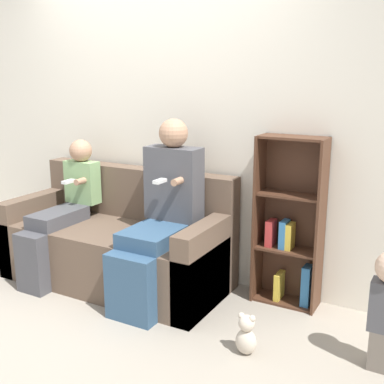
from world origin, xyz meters
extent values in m
plane|color=#9E9384|center=(0.00, 0.00, 0.00)|extent=(14.00, 14.00, 0.00)
cube|color=silver|center=(0.00, 0.94, 1.27)|extent=(10.00, 0.06, 2.55)
cube|color=brown|center=(-0.12, 0.38, 0.24)|extent=(1.83, 0.65, 0.47)
cube|color=brown|center=(-0.12, 0.79, 0.45)|extent=(1.83, 0.17, 0.90)
cube|color=brown|center=(-0.96, 0.38, 0.32)|extent=(0.15, 0.65, 0.64)
cube|color=brown|center=(0.72, 0.38, 0.32)|extent=(0.15, 0.65, 0.64)
cube|color=#335170|center=(0.36, 0.00, 0.24)|extent=(0.36, 0.12, 0.47)
cube|color=#335170|center=(0.36, 0.28, 0.53)|extent=(0.36, 0.43, 0.11)
cube|color=#4C4C51|center=(0.36, 0.59, 0.86)|extent=(0.43, 0.19, 0.55)
sphere|color=tan|center=(0.36, 0.59, 1.24)|extent=(0.22, 0.22, 0.22)
cylinder|color=tan|center=(0.48, 0.44, 0.92)|extent=(0.05, 0.10, 0.05)
cube|color=white|center=(0.36, 0.39, 0.92)|extent=(0.05, 0.12, 0.02)
cube|color=#47474C|center=(-0.57, 0.00, 0.24)|extent=(0.25, 0.12, 0.47)
cube|color=#47474C|center=(-0.57, 0.31, 0.53)|extent=(0.25, 0.49, 0.11)
cube|color=#84AD70|center=(-0.57, 0.62, 0.76)|extent=(0.30, 0.13, 0.36)
sphere|color=tan|center=(-0.57, 0.62, 1.03)|extent=(0.19, 0.19, 0.19)
cylinder|color=tan|center=(-0.49, 0.50, 0.80)|extent=(0.05, 0.10, 0.05)
cube|color=white|center=(-0.57, 0.45, 0.80)|extent=(0.05, 0.12, 0.02)
cube|color=#70665B|center=(1.97, 0.25, 0.12)|extent=(0.16, 0.12, 0.24)
cube|color=#4C2D1E|center=(0.98, 0.79, 0.62)|extent=(0.02, 0.23, 1.25)
cube|color=#4C2D1E|center=(1.44, 0.79, 0.62)|extent=(0.02, 0.23, 1.25)
cube|color=#4C2D1E|center=(1.21, 0.89, 0.62)|extent=(0.48, 0.02, 1.25)
cube|color=#4C2D1E|center=(1.21, 0.79, 0.01)|extent=(0.44, 0.20, 0.02)
cube|color=#4C2D1E|center=(1.21, 0.79, 0.42)|extent=(0.44, 0.20, 0.02)
cube|color=#4C2D1E|center=(1.21, 0.79, 0.83)|extent=(0.44, 0.20, 0.02)
cube|color=#4C2D1E|center=(1.21, 0.79, 1.24)|extent=(0.44, 0.20, 0.02)
cube|color=teal|center=(1.37, 0.79, 0.17)|extent=(0.06, 0.12, 0.30)
cube|color=gold|center=(1.21, 0.79, 0.52)|extent=(0.07, 0.12, 0.19)
cube|color=gold|center=(1.16, 0.79, 0.12)|extent=(0.04, 0.14, 0.21)
cube|color=teal|center=(1.18, 0.79, 0.53)|extent=(0.05, 0.12, 0.21)
cube|color=#C63838|center=(1.08, 0.79, 0.53)|extent=(0.05, 0.12, 0.20)
ellipsoid|color=beige|center=(1.22, 0.01, 0.08)|extent=(0.13, 0.11, 0.16)
sphere|color=beige|center=(1.22, 0.01, 0.21)|extent=(0.10, 0.10, 0.10)
sphere|color=beige|center=(1.19, 0.01, 0.25)|extent=(0.04, 0.04, 0.04)
sphere|color=beige|center=(1.26, 0.01, 0.25)|extent=(0.04, 0.04, 0.04)
camera|label=1|loc=(2.21, -2.45, 1.67)|focal=45.00mm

